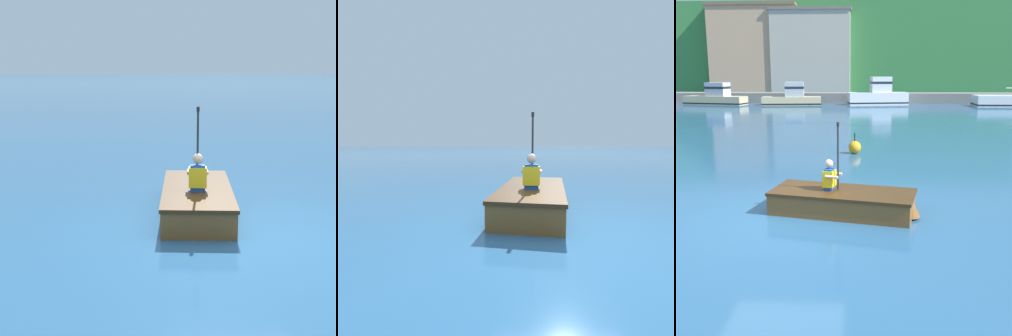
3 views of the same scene
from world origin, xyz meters
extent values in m
plane|color=#28567F|center=(0.00, 0.00, 0.00)|extent=(300.00, 300.00, 0.00)
cube|color=#387A3D|center=(0.00, 52.28, 5.35)|extent=(120.00, 20.00, 10.69)
cube|color=tan|center=(-11.02, 46.18, 5.01)|extent=(9.91, 10.57, 10.03)
cube|color=brown|center=(-11.02, 46.18, 10.18)|extent=(10.21, 10.87, 0.30)
cube|color=#B2A899|center=(-4.34, 43.95, 4.74)|extent=(8.93, 6.55, 9.48)
cube|color=#6B645B|center=(-4.34, 43.95, 9.63)|extent=(9.23, 6.85, 0.30)
cube|color=slate|center=(0.00, 32.46, 0.45)|extent=(55.66, 2.40, 0.90)
cube|color=#CCB789|center=(-11.36, 29.35, 0.37)|extent=(5.73, 2.78, 0.73)
cube|color=black|center=(-11.36, 29.35, 0.13)|extent=(5.78, 2.83, 0.10)
cube|color=#B2B2B7|center=(-11.09, 29.29, 1.32)|extent=(2.04, 1.65, 1.17)
cube|color=#19232D|center=(-11.09, 29.29, 1.47)|extent=(2.06, 1.67, 0.20)
cube|color=white|center=(2.92, 29.77, 0.53)|extent=(5.34, 2.36, 1.06)
cube|color=black|center=(2.92, 29.77, 0.19)|extent=(5.39, 2.41, 0.10)
cube|color=silver|center=(3.18, 29.82, 1.73)|extent=(1.91, 1.46, 1.34)
cube|color=#19232D|center=(3.18, 29.82, 1.90)|extent=(1.93, 1.49, 0.20)
cube|color=#CCB789|center=(-4.55, 29.12, 0.35)|extent=(5.21, 2.37, 0.71)
cube|color=black|center=(-4.55, 29.12, 0.12)|extent=(5.25, 2.41, 0.10)
cube|color=#B2B2B7|center=(-4.30, 29.15, 1.33)|extent=(1.75, 1.62, 1.25)
cube|color=#19232D|center=(-4.30, 29.15, 1.49)|extent=(1.77, 1.64, 0.20)
cube|color=brown|center=(1.23, 0.49, 0.23)|extent=(2.97, 1.69, 0.46)
cube|color=#432A13|center=(1.23, 0.49, 0.43)|extent=(3.02, 1.74, 0.06)
cube|color=#432A13|center=(1.23, 0.49, 0.42)|extent=(2.54, 1.41, 0.02)
cone|color=brown|center=(2.54, 0.20, 0.25)|extent=(0.46, 0.46, 0.41)
cube|color=brown|center=(1.03, 0.53, 0.41)|extent=(0.39, 1.07, 0.03)
cube|color=#1E4CA5|center=(0.96, 0.55, 0.67)|extent=(0.21, 0.27, 0.44)
cube|color=yellow|center=(0.96, 0.55, 0.69)|extent=(0.27, 0.33, 0.33)
sphere|color=beige|center=(0.96, 0.55, 1.00)|extent=(0.17, 0.17, 0.17)
cylinder|color=beige|center=(1.01, 0.38, 0.76)|extent=(0.27, 0.11, 0.06)
cylinder|color=beige|center=(1.08, 0.68, 0.76)|extent=(0.27, 0.11, 0.06)
cylinder|color=#232328|center=(1.13, 0.51, 1.15)|extent=(0.04, 0.04, 1.34)
cylinder|color=black|center=(1.13, 0.51, 1.78)|extent=(0.05, 0.05, 0.08)
sphere|color=orange|center=(1.35, 6.84, 0.22)|extent=(0.44, 0.44, 0.44)
cylinder|color=black|center=(1.35, 6.84, 0.58)|extent=(0.04, 0.04, 0.28)
camera|label=1|loc=(-6.98, 2.52, 2.47)|focal=55.00mm
camera|label=2|loc=(-3.60, 1.17, 1.25)|focal=28.00mm
camera|label=3|loc=(1.61, -7.56, 2.75)|focal=45.00mm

